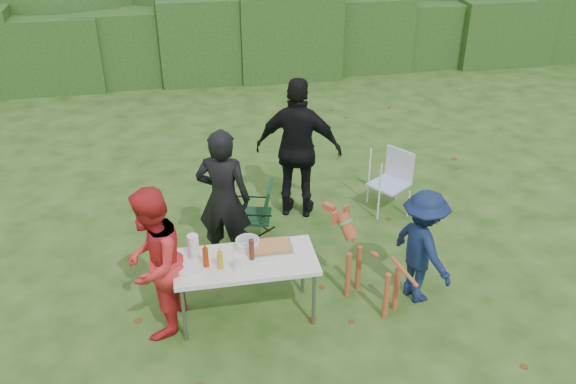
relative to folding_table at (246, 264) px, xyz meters
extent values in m
plane|color=#1E4211|center=(0.25, 0.23, -0.69)|extent=(80.00, 80.00, 0.00)
cube|color=#23471C|center=(0.25, 8.23, 0.16)|extent=(22.00, 1.40, 1.70)
cube|color=silver|center=(0.00, 0.00, 0.03)|extent=(1.50, 0.70, 0.05)
cylinder|color=slate|center=(-0.68, -0.28, -0.34)|extent=(0.04, 0.04, 0.69)
cylinder|color=slate|center=(0.68, -0.28, -0.34)|extent=(0.04, 0.04, 0.69)
cylinder|color=slate|center=(-0.68, 0.28, -0.34)|extent=(0.04, 0.04, 0.69)
cylinder|color=slate|center=(0.68, 0.28, -0.34)|extent=(0.04, 0.04, 0.69)
imported|color=black|center=(-0.13, 1.06, 0.20)|extent=(0.76, 0.62, 1.78)
imported|color=red|center=(-0.94, -0.03, 0.15)|extent=(0.84, 0.96, 1.67)
imported|color=black|center=(0.98, 2.03, 0.30)|extent=(1.26, 0.86, 1.98)
imported|color=#101D45|center=(1.95, -0.03, 0.00)|extent=(0.75, 0.99, 1.36)
cube|color=#B7B7BA|center=(0.30, 0.15, 0.06)|extent=(0.45, 0.30, 0.02)
cube|color=#B88346|center=(0.30, 0.15, 0.09)|extent=(0.40, 0.26, 0.04)
cylinder|color=gold|center=(-0.27, -0.10, 0.15)|extent=(0.06, 0.06, 0.20)
cylinder|color=#AC2501|center=(-0.41, -0.03, 0.16)|extent=(0.06, 0.06, 0.22)
cylinder|color=#47230F|center=(0.07, 0.00, 0.17)|extent=(0.06, 0.06, 0.24)
cylinder|color=white|center=(-0.53, 0.16, 0.18)|extent=(0.12, 0.12, 0.26)
cylinder|color=white|center=(-0.10, -0.18, 0.14)|extent=(0.08, 0.08, 0.18)
cylinder|color=silver|center=(0.05, 0.22, 0.10)|extent=(0.26, 0.26, 0.10)
cylinder|color=white|center=(-0.59, -0.10, 0.08)|extent=(0.24, 0.24, 0.05)
camera|label=1|loc=(-0.51, -5.20, 3.81)|focal=38.00mm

